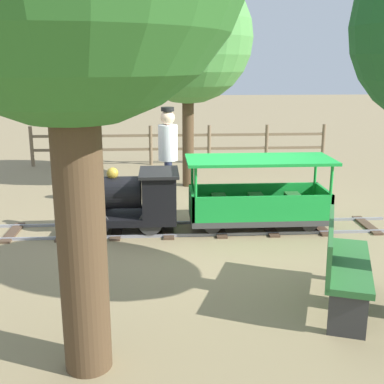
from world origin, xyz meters
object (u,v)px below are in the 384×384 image
object	(u,v)px
passenger_car	(258,200)
conductor_person	(168,150)
locomotive	(132,198)
oak_tree_far	(188,38)
park_bench	(343,265)

from	to	relation	value
passenger_car	conductor_person	size ratio (longest dim) A/B	1.23
locomotive	oak_tree_far	bearing A→B (deg)	-19.51
passenger_car	conductor_person	xyz separation A→B (m)	(1.03, 1.23, 0.53)
locomotive	park_bench	world-z (taller)	locomotive
park_bench	oak_tree_far	distance (m)	5.51
passenger_car	park_bench	xyz separation A→B (m)	(-2.29, -0.36, -0.01)
passenger_car	oak_tree_far	xyz separation A→B (m)	(2.58, 0.83, 2.27)
park_bench	passenger_car	bearing A→B (deg)	8.94
locomotive	conductor_person	bearing A→B (deg)	-26.67
locomotive	park_bench	bearing A→B (deg)	-137.39
conductor_person	park_bench	bearing A→B (deg)	-154.35
conductor_person	park_bench	distance (m)	3.72
conductor_person	locomotive	bearing A→B (deg)	153.33
locomotive	conductor_person	world-z (taller)	conductor_person
park_bench	conductor_person	bearing A→B (deg)	25.65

